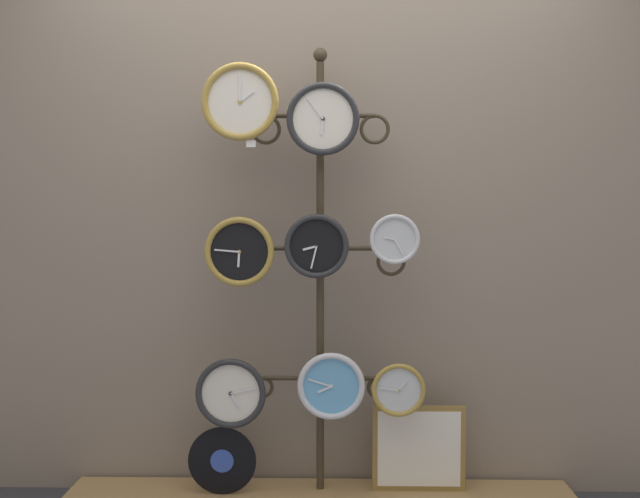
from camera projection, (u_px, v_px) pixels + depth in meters
The scene contains 13 objects.
shop_wall at pixel (321, 184), 3.37m from camera, with size 4.40×0.04×2.80m.
display_stand at pixel (320, 356), 3.26m from camera, with size 0.74×0.39×1.97m.
clock_top_left at pixel (240, 102), 3.11m from camera, with size 0.33×0.04×0.33m.
clock_top_center at pixel (323, 119), 3.11m from camera, with size 0.31×0.04×0.31m.
clock_middle_left at pixel (239, 252), 3.15m from camera, with size 0.30×0.04×0.30m.
clock_middle_center at pixel (317, 246), 3.13m from camera, with size 0.27×0.04×0.27m.
clock_middle_right at pixel (395, 239), 3.13m from camera, with size 0.21×0.04×0.21m.
clock_bottom_left at pixel (231, 393), 3.16m from camera, with size 0.30×0.04×0.30m.
clock_bottom_center at pixel (331, 386), 3.15m from camera, with size 0.29×0.04×0.29m.
clock_bottom_right at pixel (398, 390), 3.14m from camera, with size 0.23×0.04×0.23m.
vinyl_record at pixel (222, 461), 3.21m from camera, with size 0.29×0.01×0.29m.
picture_frame at pixel (419, 448), 3.25m from camera, with size 0.40×0.02×0.37m.
price_tag_upper at pixel (251, 144), 3.12m from camera, with size 0.04×0.00×0.03m.
Camera 1 is at (0.06, -2.81, 1.30)m, focal length 42.00 mm.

